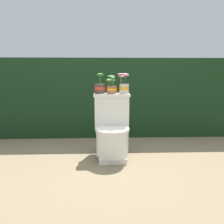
# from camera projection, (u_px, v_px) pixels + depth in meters

# --- Properties ---
(ground_plane) EXTENTS (12.00, 12.00, 0.00)m
(ground_plane) POSITION_uv_depth(u_px,v_px,m) (108.00, 158.00, 2.50)
(ground_plane) COLOR #75664C
(hedge_backdrop) EXTENTS (3.80, 0.98, 1.17)m
(hedge_backdrop) POSITION_uv_depth(u_px,v_px,m) (106.00, 95.00, 3.64)
(hedge_backdrop) COLOR black
(hedge_backdrop) RESTS_ON ground
(toilet) EXTENTS (0.42, 0.52, 0.72)m
(toilet) POSITION_uv_depth(u_px,v_px,m) (112.00, 129.00, 2.50)
(toilet) COLOR silver
(toilet) RESTS_ON ground
(potted_plant_left) EXTENTS (0.12, 0.12, 0.24)m
(potted_plant_left) POSITION_uv_depth(u_px,v_px,m) (100.00, 87.00, 2.56)
(potted_plant_left) COLOR #47382D
(potted_plant_left) RESTS_ON toilet
(potted_plant_midleft) EXTENTS (0.12, 0.12, 0.21)m
(potted_plant_midleft) POSITION_uv_depth(u_px,v_px,m) (112.00, 87.00, 2.54)
(potted_plant_midleft) COLOR #9E5638
(potted_plant_midleft) RESTS_ON toilet
(potted_plant_middle) EXTENTS (0.14, 0.13, 0.24)m
(potted_plant_middle) POSITION_uv_depth(u_px,v_px,m) (124.00, 86.00, 2.54)
(potted_plant_middle) COLOR beige
(potted_plant_middle) RESTS_ON toilet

